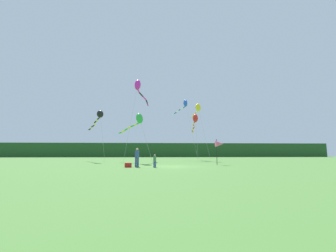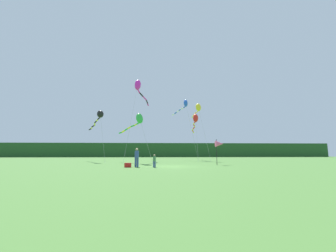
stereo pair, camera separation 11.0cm
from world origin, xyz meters
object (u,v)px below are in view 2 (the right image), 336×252
(person_child, at_px, (154,160))
(kite_red, at_px, (195,120))
(cooler_box, at_px, (128,165))
(kite_black, at_px, (99,116))
(person_adult, at_px, (137,156))
(kite_magenta, at_px, (139,87))
(kite_blue, at_px, (184,105))
(kite_green, at_px, (138,120))
(banner_flag_pole, at_px, (219,144))
(kite_yellow, at_px, (198,108))

(person_child, xyz_separation_m, kite_red, (7.09, 16.71, 6.48))
(cooler_box, distance_m, kite_red, 20.21)
(cooler_box, height_order, kite_black, kite_black)
(person_adult, relative_size, kite_magenta, 0.14)
(kite_red, distance_m, kite_blue, 4.02)
(person_adult, height_order, kite_blue, kite_blue)
(person_child, height_order, kite_green, kite_green)
(kite_red, height_order, kite_black, kite_red)
(banner_flag_pole, distance_m, kite_red, 13.84)
(kite_red, bearing_deg, kite_blue, 132.11)
(person_adult, height_order, cooler_box, person_adult)
(person_child, xyz_separation_m, cooler_box, (-2.43, 0.30, -0.46))
(kite_black, bearing_deg, person_child, -55.61)
(cooler_box, relative_size, kite_blue, 0.05)
(person_child, xyz_separation_m, kite_blue, (5.42, 18.56, 9.64))
(person_adult, height_order, banner_flag_pole, banner_flag_pole)
(kite_blue, bearing_deg, kite_magenta, -137.63)
(cooler_box, distance_m, kite_black, 15.29)
(kite_green, bearing_deg, kite_red, 40.12)
(cooler_box, bearing_deg, kite_red, 59.87)
(person_child, bearing_deg, kite_blue, 73.71)
(banner_flag_pole, bearing_deg, kite_yellow, 89.57)
(person_adult, distance_m, cooler_box, 1.15)
(person_adult, distance_m, kite_yellow, 19.14)
(cooler_box, height_order, kite_blue, kite_blue)
(kite_red, bearing_deg, kite_green, -139.88)
(kite_blue, xyz_separation_m, kite_magenta, (-7.96, -7.26, 0.92))
(kite_red, bearing_deg, banner_flag_pole, -89.20)
(kite_green, bearing_deg, banner_flag_pole, -27.58)
(kite_magenta, height_order, kite_yellow, kite_magenta)
(person_adult, relative_size, person_child, 1.50)
(kite_black, bearing_deg, kite_red, 14.76)
(person_child, distance_m, kite_black, 16.47)
(person_child, xyz_separation_m, kite_black, (-8.61, 12.57, 6.25))
(banner_flag_pole, xyz_separation_m, kite_magenta, (-9.81, 7.55, 8.91))
(cooler_box, relative_size, banner_flag_pole, 0.21)
(person_adult, distance_m, kite_black, 15.00)
(kite_magenta, height_order, kite_green, kite_magenta)
(person_adult, distance_m, person_child, 1.83)
(person_child, relative_size, kite_red, 0.12)
(person_adult, height_order, kite_yellow, kite_yellow)
(person_child, distance_m, kite_blue, 21.60)
(kite_magenta, bearing_deg, cooler_box, -89.45)
(banner_flag_pole, distance_m, kite_green, 11.38)
(kite_red, bearing_deg, person_adult, -118.65)
(kite_blue, bearing_deg, kite_green, -128.40)
(kite_magenta, relative_size, kite_yellow, 1.24)
(person_child, height_order, kite_yellow, kite_yellow)
(person_child, relative_size, kite_magenta, 0.10)
(kite_black, bearing_deg, person_adult, -59.80)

